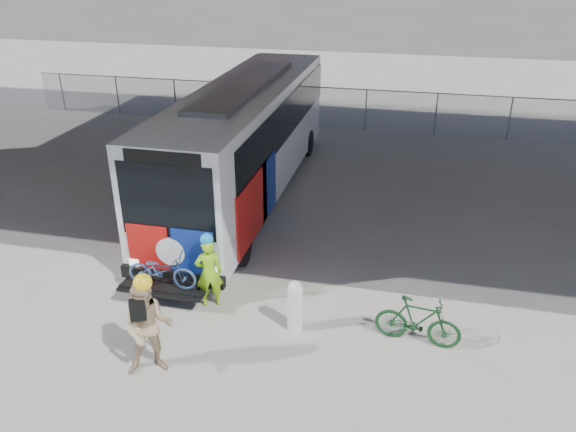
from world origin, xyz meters
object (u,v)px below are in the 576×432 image
(cyclist_hivis, at_px, (209,271))
(cyclist_tan, at_px, (148,327))
(bus, at_px, (247,132))
(bike_parked, at_px, (418,321))
(bollard, at_px, (295,304))

(cyclist_hivis, distance_m, cyclist_tan, 2.39)
(bus, distance_m, bike_parked, 8.87)
(cyclist_tan, relative_size, bike_parked, 1.23)
(bike_parked, bearing_deg, cyclist_hivis, 92.52)
(cyclist_tan, height_order, bike_parked, cyclist_tan)
(bollard, bearing_deg, cyclist_hivis, 166.80)
(cyclist_hivis, bearing_deg, bus, -105.25)
(bus, height_order, bike_parked, bus)
(bollard, xyz_separation_m, cyclist_tan, (-2.37, -1.88, 0.38))
(bus, height_order, cyclist_hivis, bus)
(bollard, relative_size, cyclist_tan, 0.55)
(cyclist_hivis, height_order, cyclist_tan, cyclist_tan)
(bus, height_order, cyclist_tan, bus)
(cyclist_hivis, relative_size, bike_parked, 1.04)
(bollard, distance_m, cyclist_hivis, 2.14)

